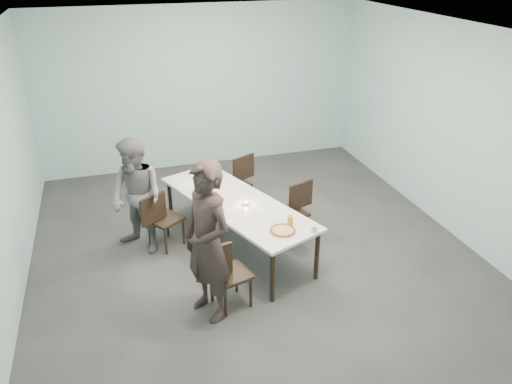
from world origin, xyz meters
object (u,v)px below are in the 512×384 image
object	(u,v)px
table	(236,205)
chair_far_left	(160,217)
chair_near_left	(225,271)
side_plate	(262,212)
chair_far_right	(238,179)
diner_far	(137,197)
tealight	(246,203)
beer_glass	(290,221)
pizza	(283,231)
diner_near	(208,243)
chair_near_right	(295,208)
water_tumbler	(313,229)
amber_tumbler	(207,181)

from	to	relation	value
table	chair_far_left	bearing A→B (deg)	162.26
chair_near_left	side_plate	distance (m)	1.09
chair_far_right	diner_far	xyz separation A→B (m)	(-1.65, -0.83, 0.32)
chair_near_left	tealight	bearing A→B (deg)	47.43
chair_far_right	beer_glass	bearing A→B (deg)	68.06
pizza	tealight	size ratio (longest dim) A/B	6.07
table	diner_near	world-z (taller)	diner_near
tealight	beer_glass	bearing A→B (deg)	-63.15
diner_far	side_plate	xyz separation A→B (m)	(1.54, -0.78, -0.07)
chair_near_right	water_tumbler	distance (m)	1.14
chair_near_left	chair_near_right	distance (m)	1.82
side_plate	beer_glass	size ratio (longest dim) A/B	1.20
chair_near_right	beer_glass	xyz separation A→B (m)	(-0.41, -0.89, 0.32)
chair_far_left	side_plate	size ratio (longest dim) A/B	4.83
chair_far_right	water_tumbler	size ratio (longest dim) A/B	9.67
chair_near_left	diner_near	world-z (taller)	diner_near
chair_far_left	pizza	bearing A→B (deg)	-77.79
water_tumbler	amber_tumbler	size ratio (longest dim) A/B	1.12
chair_far_right	chair_near_left	bearing A→B (deg)	46.26
chair_far_left	water_tumbler	bearing A→B (deg)	-73.41
tealight	pizza	bearing A→B (deg)	-73.96
diner_far	water_tumbler	bearing A→B (deg)	14.00
water_tumbler	tealight	xyz separation A→B (m)	(-0.59, 0.93, -0.02)
table	side_plate	size ratio (longest dim) A/B	15.27
chair_far_right	pizza	bearing A→B (deg)	64.47
pizza	amber_tumbler	world-z (taller)	amber_tumbler
diner_near	beer_glass	size ratio (longest dim) A/B	12.77
chair_near_left	amber_tumbler	distance (m)	1.89
beer_glass	water_tumbler	size ratio (longest dim) A/B	1.67
tealight	chair_near_right	bearing A→B (deg)	11.91
chair_near_left	diner_near	xyz separation A→B (m)	(-0.19, -0.05, 0.46)
chair_near_right	tealight	distance (m)	0.84
diner_near	tealight	bearing A→B (deg)	120.27
table	diner_near	xyz separation A→B (m)	(-0.66, -1.26, 0.26)
tealight	chair_far_left	bearing A→B (deg)	157.46
chair_near_right	pizza	xyz separation A→B (m)	(-0.54, -0.98, 0.27)
diner_far	chair_near_left	bearing A→B (deg)	-12.33
table	water_tumbler	distance (m)	1.27
chair_near_right	water_tumbler	size ratio (longest dim) A/B	9.67
side_plate	water_tumbler	size ratio (longest dim) A/B	2.00
diner_far	side_plate	bearing A→B (deg)	22.90
diner_far	pizza	xyz separation A→B (m)	(1.63, -1.33, -0.05)
chair_near_left	chair_far_right	xyz separation A→B (m)	(0.82, 2.41, 0.00)
chair_near_right	diner_near	world-z (taller)	diner_near
chair_far_right	amber_tumbler	xyz separation A→B (m)	(-0.62, -0.55, 0.29)
chair_far_left	chair_far_right	world-z (taller)	same
diner_far	chair_far_right	bearing A→B (deg)	76.72
chair_far_left	pizza	world-z (taller)	chair_far_left
chair_far_right	tealight	world-z (taller)	chair_far_right
chair_near_left	pizza	xyz separation A→B (m)	(0.80, 0.25, 0.27)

